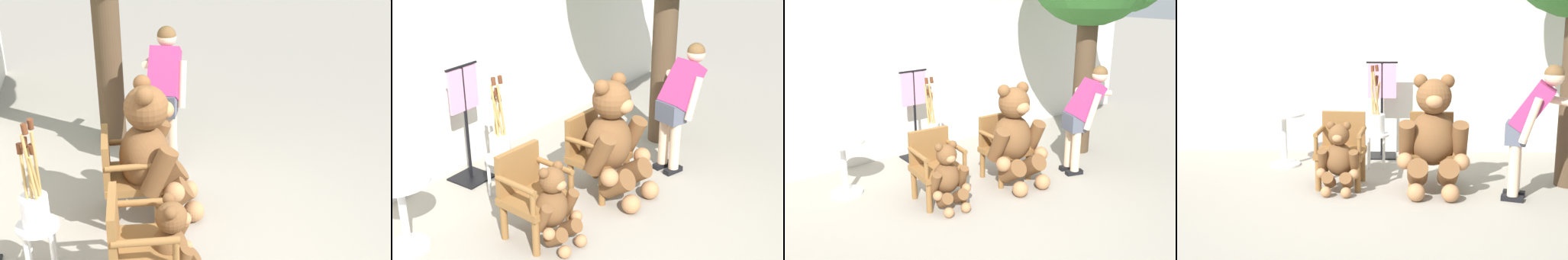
% 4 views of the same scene
% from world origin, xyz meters
% --- Properties ---
extents(ground_plane, '(60.00, 60.00, 0.00)m').
position_xyz_m(ground_plane, '(0.00, 0.00, 0.00)').
color(ground_plane, gray).
extents(back_wall, '(10.00, 0.16, 2.80)m').
position_xyz_m(back_wall, '(0.00, 2.40, 1.40)').
color(back_wall, silver).
rests_on(back_wall, ground).
extents(wooden_chair_left, '(0.60, 0.57, 0.86)m').
position_xyz_m(wooden_chair_left, '(-0.53, 0.72, 0.46)').
color(wooden_chair_left, brown).
rests_on(wooden_chair_left, ground).
extents(wooden_chair_right, '(0.58, 0.54, 0.86)m').
position_xyz_m(wooden_chair_right, '(0.54, 0.72, 0.46)').
color(wooden_chair_right, brown).
rests_on(wooden_chair_right, ground).
extents(teddy_bear_large, '(0.81, 0.78, 1.35)m').
position_xyz_m(teddy_bear_large, '(0.53, 0.46, 0.66)').
color(teddy_bear_large, brown).
rests_on(teddy_bear_large, ground).
extents(teddy_bear_small, '(0.49, 0.48, 0.82)m').
position_xyz_m(teddy_bear_small, '(-0.54, 0.43, 0.40)').
color(teddy_bear_small, brown).
rests_on(teddy_bear_small, ground).
extents(person_visitor, '(0.88, 0.49, 1.50)m').
position_xyz_m(person_visitor, '(1.54, 0.20, 0.90)').
color(person_visitor, black).
rests_on(person_visitor, ground).
extents(white_stool, '(0.34, 0.34, 0.46)m').
position_xyz_m(white_stool, '(-0.13, 1.47, 0.36)').
color(white_stool, white).
rests_on(white_stool, ground).
extents(brush_bucket, '(0.22, 0.22, 0.91)m').
position_xyz_m(brush_bucket, '(-0.13, 1.47, 0.66)').
color(brush_bucket, white).
rests_on(brush_bucket, white_stool).
extents(round_side_table, '(0.56, 0.56, 0.72)m').
position_xyz_m(round_side_table, '(-1.37, 1.53, 0.45)').
color(round_side_table, white).
rests_on(round_side_table, ground).
extents(clothing_display_stand, '(0.44, 0.40, 1.36)m').
position_xyz_m(clothing_display_stand, '(-0.06, 2.03, 0.72)').
color(clothing_display_stand, black).
rests_on(clothing_display_stand, ground).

